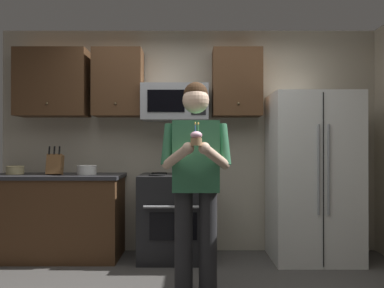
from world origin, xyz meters
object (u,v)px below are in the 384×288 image
at_px(refrigerator, 313,177).
at_px(knife_block, 56,164).
at_px(cupcake, 197,138).
at_px(person, 196,175).
at_px(oven_range, 175,216).
at_px(bowl_small_colored, 16,170).
at_px(microwave, 176,103).
at_px(bowl_large_white, 87,170).

bearing_deg(refrigerator, knife_block, 179.80).
bearing_deg(cupcake, person, 90.00).
relative_size(oven_range, person, 0.53).
xyz_separation_m(oven_range, person, (0.22, -1.11, 0.53)).
bearing_deg(bowl_small_colored, refrigerator, -1.75).
xyz_separation_m(microwave, refrigerator, (1.50, -0.16, -0.82)).
xyz_separation_m(microwave, knife_block, (-1.30, -0.15, -0.69)).
relative_size(knife_block, cupcake, 1.84).
relative_size(knife_block, bowl_large_white, 1.47).
bearing_deg(cupcake, oven_range, 98.74).
distance_m(person, cupcake, 0.44).
bearing_deg(oven_range, person, -78.73).
height_order(knife_block, person, person).
bearing_deg(cupcake, microwave, 98.08).
distance_m(bowl_small_colored, person, 2.32).
xyz_separation_m(bowl_small_colored, person, (2.00, -1.17, 0.03)).
distance_m(microwave, bowl_large_white, 1.23).
bearing_deg(cupcake, knife_block, 137.21).
distance_m(knife_block, bowl_large_white, 0.34).
bearing_deg(person, bowl_small_colored, 149.60).
height_order(microwave, knife_block, microwave).
distance_m(oven_range, cupcake, 1.68).
height_order(person, cupcake, person).
height_order(oven_range, refrigerator, refrigerator).
xyz_separation_m(knife_block, bowl_small_colored, (-0.47, 0.09, -0.07)).
bearing_deg(knife_block, person, -35.38).
bearing_deg(cupcake, bowl_small_colored, 143.09).
bearing_deg(bowl_large_white, bowl_small_colored, 176.34).
bearing_deg(person, refrigerator, 40.01).
xyz_separation_m(refrigerator, person, (-1.28, -1.07, 0.10)).
height_order(bowl_large_white, cupcake, cupcake).
bearing_deg(person, bowl_large_white, 136.66).
height_order(microwave, refrigerator, microwave).
relative_size(oven_range, microwave, 1.26).
height_order(oven_range, bowl_small_colored, bowl_small_colored).
relative_size(person, cupcake, 10.13).
distance_m(knife_block, bowl_small_colored, 0.49).
bearing_deg(knife_block, oven_range, 1.29).
bearing_deg(knife_block, microwave, 6.50).
xyz_separation_m(bowl_large_white, person, (1.19, -1.12, 0.02)).
height_order(refrigerator, bowl_large_white, refrigerator).
bearing_deg(oven_range, knife_block, -178.71).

